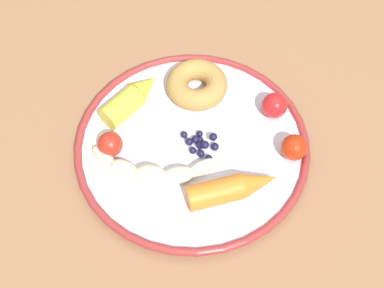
{
  "coord_description": "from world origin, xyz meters",
  "views": [
    {
      "loc": [
        0.48,
        -0.03,
        1.42
      ],
      "look_at": [
        0.06,
        -0.01,
        0.75
      ],
      "focal_mm": 50.13,
      "sensor_mm": 36.0,
      "label": 1
    }
  ],
  "objects_px": {
    "carrot_yellow": "(132,98)",
    "dining_table": "(197,149)",
    "tomato_far": "(274,105)",
    "plate": "(192,145)",
    "carrot_orange": "(233,188)",
    "banana": "(152,170)",
    "blueberry_pile": "(201,144)",
    "tomato_near": "(110,144)",
    "tomato_mid": "(294,147)",
    "donut": "(195,85)"
  },
  "relations": [
    {
      "from": "carrot_yellow",
      "to": "dining_table",
      "type": "bearing_deg",
      "value": 80.28
    },
    {
      "from": "tomato_far",
      "to": "carrot_yellow",
      "type": "bearing_deg",
      "value": -96.59
    },
    {
      "from": "plate",
      "to": "carrot_orange",
      "type": "height_order",
      "value": "carrot_orange"
    },
    {
      "from": "plate",
      "to": "banana",
      "type": "xyz_separation_m",
      "value": [
        0.05,
        -0.06,
        0.02
      ]
    },
    {
      "from": "plate",
      "to": "blueberry_pile",
      "type": "distance_m",
      "value": 0.02
    },
    {
      "from": "tomato_near",
      "to": "tomato_mid",
      "type": "distance_m",
      "value": 0.26
    },
    {
      "from": "banana",
      "to": "carrot_orange",
      "type": "height_order",
      "value": "carrot_orange"
    },
    {
      "from": "plate",
      "to": "tomato_far",
      "type": "relative_size",
      "value": 8.93
    },
    {
      "from": "tomato_mid",
      "to": "carrot_orange",
      "type": "bearing_deg",
      "value": -56.81
    },
    {
      "from": "carrot_yellow",
      "to": "donut",
      "type": "xyz_separation_m",
      "value": [
        -0.02,
        0.1,
        -0.0
      ]
    },
    {
      "from": "dining_table",
      "to": "banana",
      "type": "relative_size",
      "value": 5.81
    },
    {
      "from": "banana",
      "to": "tomato_near",
      "type": "distance_m",
      "value": 0.07
    },
    {
      "from": "carrot_yellow",
      "to": "tomato_mid",
      "type": "xyz_separation_m",
      "value": [
        0.1,
        0.23,
        0.0
      ]
    },
    {
      "from": "tomato_far",
      "to": "carrot_orange",
      "type": "bearing_deg",
      "value": -28.6
    },
    {
      "from": "blueberry_pile",
      "to": "tomato_near",
      "type": "bearing_deg",
      "value": -89.06
    },
    {
      "from": "carrot_orange",
      "to": "carrot_yellow",
      "type": "xyz_separation_m",
      "value": [
        -0.16,
        -0.14,
        0.0
      ]
    },
    {
      "from": "carrot_yellow",
      "to": "blueberry_pile",
      "type": "xyz_separation_m",
      "value": [
        0.08,
        0.1,
        -0.01
      ]
    },
    {
      "from": "tomato_mid",
      "to": "tomato_far",
      "type": "height_order",
      "value": "same"
    },
    {
      "from": "plate",
      "to": "carrot_orange",
      "type": "distance_m",
      "value": 0.1
    },
    {
      "from": "banana",
      "to": "dining_table",
      "type": "bearing_deg",
      "value": 146.63
    },
    {
      "from": "carrot_orange",
      "to": "tomato_mid",
      "type": "height_order",
      "value": "tomato_mid"
    },
    {
      "from": "banana",
      "to": "tomato_mid",
      "type": "distance_m",
      "value": 0.21
    },
    {
      "from": "banana",
      "to": "carrot_orange",
      "type": "xyz_separation_m",
      "value": [
        0.04,
        0.11,
        0.01
      ]
    },
    {
      "from": "blueberry_pile",
      "to": "tomato_near",
      "type": "height_order",
      "value": "tomato_near"
    },
    {
      "from": "carrot_orange",
      "to": "tomato_far",
      "type": "bearing_deg",
      "value": 151.4
    },
    {
      "from": "plate",
      "to": "tomato_near",
      "type": "distance_m",
      "value": 0.12
    },
    {
      "from": "plate",
      "to": "tomato_far",
      "type": "distance_m",
      "value": 0.14
    },
    {
      "from": "donut",
      "to": "tomato_near",
      "type": "relative_size",
      "value": 2.56
    },
    {
      "from": "tomato_near",
      "to": "tomato_far",
      "type": "height_order",
      "value": "tomato_far"
    },
    {
      "from": "tomato_far",
      "to": "dining_table",
      "type": "bearing_deg",
      "value": -93.81
    },
    {
      "from": "banana",
      "to": "blueberry_pile",
      "type": "height_order",
      "value": "banana"
    },
    {
      "from": "donut",
      "to": "tomato_far",
      "type": "bearing_deg",
      "value": 68.06
    },
    {
      "from": "donut",
      "to": "tomato_near",
      "type": "height_order",
      "value": "tomato_near"
    },
    {
      "from": "tomato_mid",
      "to": "tomato_far",
      "type": "xyz_separation_m",
      "value": [
        -0.08,
        -0.02,
        0.0
      ]
    },
    {
      "from": "dining_table",
      "to": "tomato_mid",
      "type": "height_order",
      "value": "tomato_mid"
    },
    {
      "from": "dining_table",
      "to": "plate",
      "type": "xyz_separation_m",
      "value": [
        0.06,
        -0.01,
        0.11
      ]
    },
    {
      "from": "carrot_yellow",
      "to": "tomato_near",
      "type": "bearing_deg",
      "value": -19.81
    },
    {
      "from": "carrot_orange",
      "to": "tomato_mid",
      "type": "xyz_separation_m",
      "value": [
        -0.06,
        0.09,
        0.0
      ]
    },
    {
      "from": "tomato_near",
      "to": "tomato_far",
      "type": "bearing_deg",
      "value": 103.25
    },
    {
      "from": "tomato_far",
      "to": "tomato_mid",
      "type": "bearing_deg",
      "value": 13.94
    },
    {
      "from": "tomato_mid",
      "to": "dining_table",
      "type": "bearing_deg",
      "value": -121.9
    },
    {
      "from": "banana",
      "to": "blueberry_pile",
      "type": "distance_m",
      "value": 0.08
    },
    {
      "from": "carrot_yellow",
      "to": "donut",
      "type": "height_order",
      "value": "carrot_yellow"
    },
    {
      "from": "dining_table",
      "to": "blueberry_pile",
      "type": "height_order",
      "value": "blueberry_pile"
    },
    {
      "from": "banana",
      "to": "carrot_yellow",
      "type": "relative_size",
      "value": 1.88
    },
    {
      "from": "carrot_yellow",
      "to": "carrot_orange",
      "type": "bearing_deg",
      "value": 41.21
    },
    {
      "from": "blueberry_pile",
      "to": "tomato_mid",
      "type": "distance_m",
      "value": 0.13
    },
    {
      "from": "plate",
      "to": "banana",
      "type": "height_order",
      "value": "banana"
    },
    {
      "from": "carrot_yellow",
      "to": "blueberry_pile",
      "type": "relative_size",
      "value": 1.82
    },
    {
      "from": "tomato_mid",
      "to": "donut",
      "type": "bearing_deg",
      "value": -132.0
    }
  ]
}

